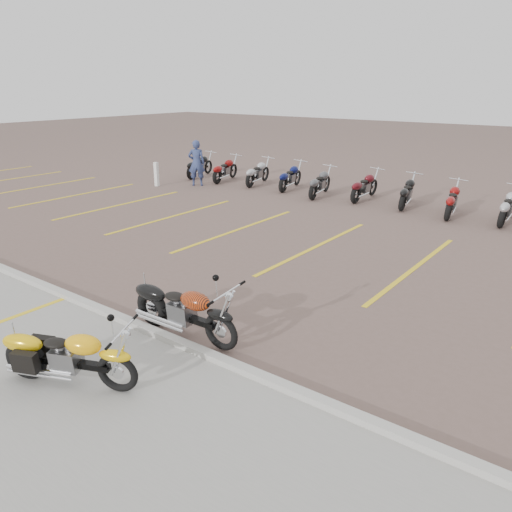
# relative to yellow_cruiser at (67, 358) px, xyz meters

# --- Properties ---
(ground) EXTENTS (100.00, 100.00, 0.00)m
(ground) POSITION_rel_yellow_cruiser_xyz_m (-0.46, 3.74, -0.43)
(ground) COLOR brown
(ground) RESTS_ON ground
(concrete_apron) EXTENTS (60.00, 5.00, 0.01)m
(concrete_apron) POSITION_rel_yellow_cruiser_xyz_m (-0.46, -0.76, -0.43)
(concrete_apron) COLOR #9E9B93
(concrete_apron) RESTS_ON ground
(curb) EXTENTS (60.00, 0.18, 0.12)m
(curb) POSITION_rel_yellow_cruiser_xyz_m (-0.46, 1.74, -0.37)
(curb) COLOR #ADAAA3
(curb) RESTS_ON ground
(parking_stripes) EXTENTS (38.00, 5.50, 0.01)m
(parking_stripes) POSITION_rel_yellow_cruiser_xyz_m (-0.46, 7.74, -0.43)
(parking_stripes) COLOR yellow
(parking_stripes) RESTS_ON ground
(yellow_cruiser) EXTENTS (1.99, 0.95, 0.87)m
(yellow_cruiser) POSITION_rel_yellow_cruiser_xyz_m (0.00, 0.00, 0.00)
(yellow_cruiser) COLOR black
(yellow_cruiser) RESTS_ON ground
(flame_cruiser) EXTENTS (2.26, 0.34, 0.93)m
(flame_cruiser) POSITION_rel_yellow_cruiser_xyz_m (0.27, 2.04, 0.03)
(flame_cruiser) COLOR black
(flame_cruiser) RESTS_ON ground
(person_a) EXTENTS (0.83, 0.79, 1.91)m
(person_a) POSITION_rel_yellow_cruiser_xyz_m (-8.84, 11.99, 0.53)
(person_a) COLOR navy
(person_a) RESTS_ON ground
(bollard) EXTENTS (0.17, 0.17, 1.00)m
(bollard) POSITION_rel_yellow_cruiser_xyz_m (-10.14, 10.89, 0.07)
(bollard) COLOR white
(bollard) RESTS_ON ground
(bg_bike_row) EXTENTS (22.34, 2.07, 1.10)m
(bg_bike_row) POSITION_rel_yellow_cruiser_xyz_m (0.51, 13.56, 0.12)
(bg_bike_row) COLOR black
(bg_bike_row) RESTS_ON ground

